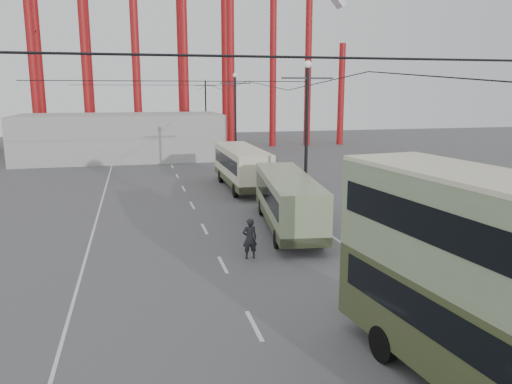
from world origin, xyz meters
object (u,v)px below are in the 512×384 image
object	(u,v)px
double_decker_bus	(509,289)
single_decker_cream	(242,166)
single_decker_green	(287,199)
pedestrian	(250,238)

from	to	relation	value
double_decker_bus	single_decker_cream	world-z (taller)	double_decker_bus
single_decker_green	pedestrian	bearing A→B (deg)	-117.78
single_decker_green	double_decker_bus	bearing A→B (deg)	-82.05
single_decker_cream	pedestrian	world-z (taller)	single_decker_cream
single_decker_green	single_decker_cream	world-z (taller)	single_decker_cream
double_decker_bus	pedestrian	world-z (taller)	double_decker_bus
single_decker_green	single_decker_cream	bearing A→B (deg)	97.94
double_decker_bus	single_decker_green	xyz separation A→B (m)	(-0.07, 16.78, -1.48)
single_decker_green	pedestrian	distance (m)	5.50
double_decker_bus	pedestrian	xyz separation A→B (m)	(-3.24, 12.33, -2.21)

